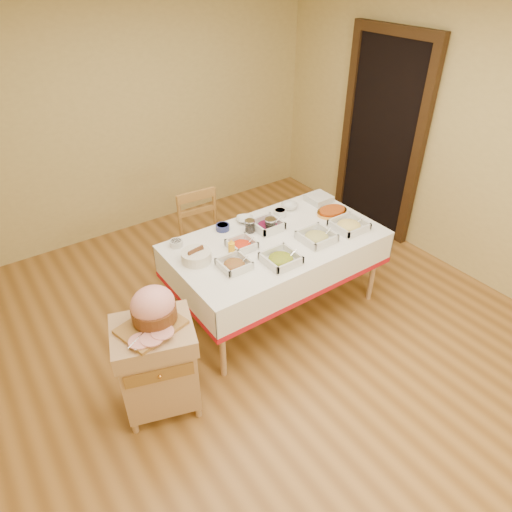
{
  "coord_description": "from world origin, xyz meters",
  "views": [
    {
      "loc": [
        -1.73,
        -2.29,
        2.83
      ],
      "look_at": [
        0.02,
        0.2,
        0.75
      ],
      "focal_mm": 32.0,
      "sensor_mm": 36.0,
      "label": 1
    }
  ],
  "objects_px": {
    "ham_on_board": "(153,309)",
    "preserve_jar_left": "(250,227)",
    "preserve_jar_right": "(270,226)",
    "bread_basket": "(196,256)",
    "dining_table": "(276,255)",
    "mustard_bottle": "(232,249)",
    "dining_chair": "(205,240)",
    "butcher_cart": "(158,363)",
    "brass_platter": "(332,211)",
    "plate_stack": "(319,199)"
  },
  "relations": [
    {
      "from": "preserve_jar_left",
      "to": "mustard_bottle",
      "type": "height_order",
      "value": "mustard_bottle"
    },
    {
      "from": "dining_chair",
      "to": "mustard_bottle",
      "type": "relative_size",
      "value": 5.62
    },
    {
      "from": "ham_on_board",
      "to": "bread_basket",
      "type": "height_order",
      "value": "ham_on_board"
    },
    {
      "from": "mustard_bottle",
      "to": "bread_basket",
      "type": "xyz_separation_m",
      "value": [
        -0.26,
        0.12,
        -0.03
      ]
    },
    {
      "from": "ham_on_board",
      "to": "preserve_jar_right",
      "type": "bearing_deg",
      "value": 20.73
    },
    {
      "from": "dining_table",
      "to": "brass_platter",
      "type": "relative_size",
      "value": 5.81
    },
    {
      "from": "ham_on_board",
      "to": "preserve_jar_left",
      "type": "relative_size",
      "value": 3.68
    },
    {
      "from": "butcher_cart",
      "to": "brass_platter",
      "type": "relative_size",
      "value": 2.43
    },
    {
      "from": "butcher_cart",
      "to": "bread_basket",
      "type": "bearing_deg",
      "value": 39.49
    },
    {
      "from": "plate_stack",
      "to": "ham_on_board",
      "type": "bearing_deg",
      "value": -161.57
    },
    {
      "from": "dining_table",
      "to": "dining_chair",
      "type": "bearing_deg",
      "value": 112.77
    },
    {
      "from": "dining_table",
      "to": "preserve_jar_right",
      "type": "distance_m",
      "value": 0.26
    },
    {
      "from": "bread_basket",
      "to": "brass_platter",
      "type": "height_order",
      "value": "bread_basket"
    },
    {
      "from": "ham_on_board",
      "to": "preserve_jar_right",
      "type": "height_order",
      "value": "ham_on_board"
    },
    {
      "from": "butcher_cart",
      "to": "preserve_jar_left",
      "type": "height_order",
      "value": "preserve_jar_left"
    },
    {
      "from": "dining_chair",
      "to": "dining_table",
      "type": "bearing_deg",
      "value": -67.23
    },
    {
      "from": "ham_on_board",
      "to": "mustard_bottle",
      "type": "distance_m",
      "value": 0.91
    },
    {
      "from": "plate_stack",
      "to": "bread_basket",
      "type": "bearing_deg",
      "value": -172.05
    },
    {
      "from": "mustard_bottle",
      "to": "plate_stack",
      "type": "relative_size",
      "value": 0.78
    },
    {
      "from": "bread_basket",
      "to": "plate_stack",
      "type": "relative_size",
      "value": 1.11
    },
    {
      "from": "bread_basket",
      "to": "brass_platter",
      "type": "bearing_deg",
      "value": -1.8
    },
    {
      "from": "brass_platter",
      "to": "bread_basket",
      "type": "bearing_deg",
      "value": 178.2
    },
    {
      "from": "bread_basket",
      "to": "dining_table",
      "type": "bearing_deg",
      "value": -8.35
    },
    {
      "from": "dining_table",
      "to": "mustard_bottle",
      "type": "height_order",
      "value": "mustard_bottle"
    },
    {
      "from": "preserve_jar_right",
      "to": "bread_basket",
      "type": "height_order",
      "value": "preserve_jar_right"
    },
    {
      "from": "dining_table",
      "to": "bread_basket",
      "type": "bearing_deg",
      "value": 171.65
    },
    {
      "from": "ham_on_board",
      "to": "brass_platter",
      "type": "relative_size",
      "value": 1.33
    },
    {
      "from": "plate_stack",
      "to": "dining_chair",
      "type": "bearing_deg",
      "value": 158.6
    },
    {
      "from": "butcher_cart",
      "to": "ham_on_board",
      "type": "bearing_deg",
      "value": 38.1
    },
    {
      "from": "dining_table",
      "to": "brass_platter",
      "type": "bearing_deg",
      "value": 4.98
    },
    {
      "from": "mustard_bottle",
      "to": "brass_platter",
      "type": "height_order",
      "value": "mustard_bottle"
    },
    {
      "from": "ham_on_board",
      "to": "brass_platter",
      "type": "height_order",
      "value": "ham_on_board"
    },
    {
      "from": "dining_chair",
      "to": "brass_platter",
      "type": "relative_size",
      "value": 3.01
    },
    {
      "from": "bread_basket",
      "to": "plate_stack",
      "type": "bearing_deg",
      "value": 7.95
    },
    {
      "from": "preserve_jar_left",
      "to": "mustard_bottle",
      "type": "relative_size",
      "value": 0.68
    },
    {
      "from": "plate_stack",
      "to": "brass_platter",
      "type": "xyz_separation_m",
      "value": [
        -0.06,
        -0.25,
        -0.01
      ]
    },
    {
      "from": "butcher_cart",
      "to": "preserve_jar_right",
      "type": "distance_m",
      "value": 1.51
    },
    {
      "from": "ham_on_board",
      "to": "preserve_jar_left",
      "type": "height_order",
      "value": "ham_on_board"
    },
    {
      "from": "mustard_bottle",
      "to": "plate_stack",
      "type": "height_order",
      "value": "mustard_bottle"
    },
    {
      "from": "dining_table",
      "to": "dining_chair",
      "type": "xyz_separation_m",
      "value": [
        -0.3,
        0.72,
        -0.11
      ]
    },
    {
      "from": "butcher_cart",
      "to": "brass_platter",
      "type": "distance_m",
      "value": 2.11
    },
    {
      "from": "butcher_cart",
      "to": "brass_platter",
      "type": "height_order",
      "value": "brass_platter"
    },
    {
      "from": "ham_on_board",
      "to": "bread_basket",
      "type": "bearing_deg",
      "value": 39.59
    },
    {
      "from": "mustard_bottle",
      "to": "preserve_jar_left",
      "type": "bearing_deg",
      "value": 35.23
    },
    {
      "from": "bread_basket",
      "to": "mustard_bottle",
      "type": "bearing_deg",
      "value": -24.4
    },
    {
      "from": "dining_chair",
      "to": "preserve_jar_left",
      "type": "distance_m",
      "value": 0.62
    },
    {
      "from": "butcher_cart",
      "to": "ham_on_board",
      "type": "height_order",
      "value": "ham_on_board"
    },
    {
      "from": "mustard_bottle",
      "to": "plate_stack",
      "type": "distance_m",
      "value": 1.25
    },
    {
      "from": "butcher_cart",
      "to": "preserve_jar_right",
      "type": "bearing_deg",
      "value": 21.36
    },
    {
      "from": "preserve_jar_left",
      "to": "dining_chair",
      "type": "bearing_deg",
      "value": 110.61
    }
  ]
}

